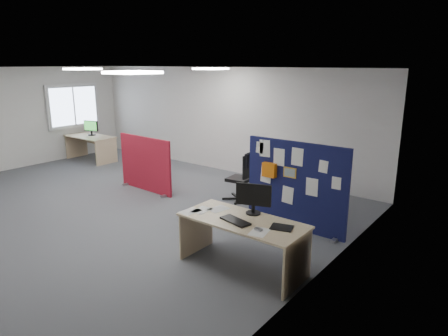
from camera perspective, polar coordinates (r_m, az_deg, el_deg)
The scene contains 18 objects.
floor at distance 8.50m, azimuth -15.30°, elevation -4.99°, with size 9.00×9.00×0.00m, color #515358.
ceiling at distance 8.03m, azimuth -16.63°, elevation 13.49°, with size 9.00×7.00×0.02m, color white.
wall_back at distance 10.57m, azimuth -0.46°, elevation 6.91°, with size 9.00×0.02×2.70m, color silver.
wall_left at distance 12.05m, azimuth -28.87°, elevation 6.06°, with size 0.02×7.00×2.70m, color silver.
wall_right at distance 5.32m, azimuth 14.36°, elevation -1.49°, with size 0.02×7.00×2.70m, color silver.
window at distance 12.89m, azimuth -20.69°, elevation 8.29°, with size 0.06×1.70×1.30m.
ceiling_lights at distance 8.18m, azimuth -11.32°, elevation 13.61°, with size 4.10×4.10×0.04m.
navy_divider at distance 6.90m, azimuth 10.03°, elevation -2.51°, with size 1.86×0.30×1.54m.
main_desk at distance 5.59m, azimuth 2.92°, elevation -8.86°, with size 1.76×0.78×0.73m.
monitor_main at distance 5.62m, azimuth 4.23°, elevation -4.19°, with size 0.49×0.21×0.44m.
keyboard at distance 5.41m, azimuth 1.62°, elevation -7.56°, with size 0.45×0.18×0.03m, color black.
mouse at distance 5.16m, azimuth 4.94°, elevation -8.73°, with size 0.10×0.06×0.03m, color #98989D.
paper_tray at distance 5.27m, azimuth 8.24°, elevation -8.39°, with size 0.28×0.22×0.01m, color black.
red_divider at distance 9.09m, azimuth -11.18°, elevation 0.52°, with size 1.64×0.30×1.23m.
second_desk at distance 12.40m, azimuth -18.39°, elevation 3.58°, with size 1.55×0.78×0.73m.
monitor_second at distance 12.41m, azimuth -18.46°, elevation 5.54°, with size 0.47×0.22×0.43m.
office_chair at distance 8.21m, azimuth 2.84°, elevation -0.85°, with size 0.67×0.69×1.04m.
desk_papers at distance 5.64m, azimuth -1.14°, elevation -6.73°, with size 1.43×0.66×0.00m.
Camera 1 is at (6.50, -4.71, 2.80)m, focal length 32.00 mm.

